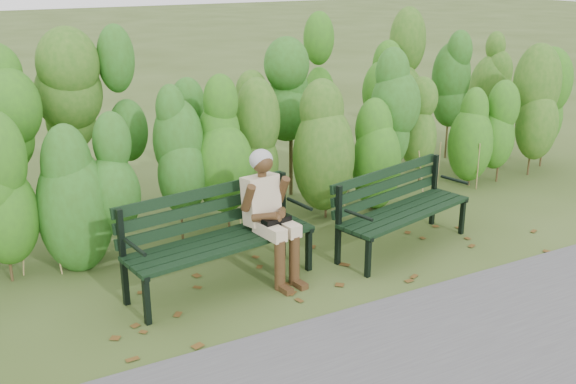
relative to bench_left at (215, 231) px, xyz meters
name	(u,v)px	position (x,y,z in m)	size (l,w,h in m)	color
ground	(304,269)	(0.92, -0.15, -0.56)	(80.00, 80.00, 0.00)	#364A1A
footpath	(445,377)	(0.92, -2.35, -0.56)	(60.00, 2.50, 0.01)	#474749
hedge_band	(229,117)	(0.92, 1.71, 0.69)	(11.04, 1.67, 2.42)	#47381E
leaf_litter	(318,262)	(1.14, -0.07, -0.56)	(5.65, 1.98, 0.01)	#583B17
bench_left	(215,231)	(0.00, 0.00, 0.00)	(1.98, 0.89, 0.96)	black
bench_right	(398,203)	(2.14, -0.12, -0.05)	(1.84, 0.98, 0.88)	black
seated_woman	(269,207)	(0.54, -0.12, 0.19)	(0.53, 0.77, 1.32)	beige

